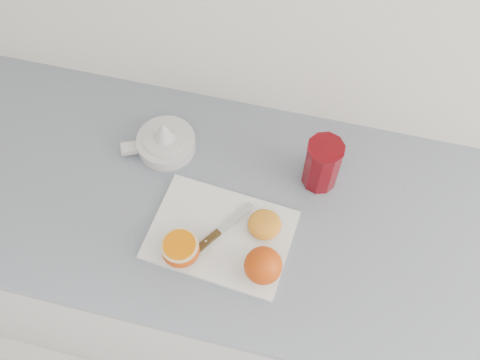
# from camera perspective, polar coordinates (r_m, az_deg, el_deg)

# --- Properties ---
(counter) EXTENTS (2.63, 0.64, 0.89)m
(counter) POSITION_cam_1_polar(r_m,az_deg,el_deg) (1.67, 0.59, -9.87)
(counter) COLOR silver
(counter) RESTS_ON ground
(cutting_board) EXTENTS (0.33, 0.25, 0.01)m
(cutting_board) POSITION_cam_1_polar(r_m,az_deg,el_deg) (1.23, -2.08, -5.86)
(cutting_board) COLOR white
(cutting_board) RESTS_ON counter
(whole_orange) EXTENTS (0.08, 0.08, 0.08)m
(whole_orange) POSITION_cam_1_polar(r_m,az_deg,el_deg) (1.15, 2.49, -9.11)
(whole_orange) COLOR red
(whole_orange) RESTS_ON cutting_board
(half_orange) EXTENTS (0.08, 0.08, 0.05)m
(half_orange) POSITION_cam_1_polar(r_m,az_deg,el_deg) (1.18, -6.36, -7.33)
(half_orange) COLOR red
(half_orange) RESTS_ON cutting_board
(squeezed_shell) EXTENTS (0.08, 0.08, 0.03)m
(squeezed_shell) POSITION_cam_1_polar(r_m,az_deg,el_deg) (1.21, 2.63, -4.74)
(squeezed_shell) COLOR orange
(squeezed_shell) RESTS_ON cutting_board
(paring_knife) EXTENTS (0.11, 0.16, 0.01)m
(paring_knife) POSITION_cam_1_polar(r_m,az_deg,el_deg) (1.21, -3.06, -6.17)
(paring_knife) COLOR #412D13
(paring_knife) RESTS_ON cutting_board
(citrus_juicer) EXTENTS (0.18, 0.15, 0.10)m
(citrus_juicer) POSITION_cam_1_polar(r_m,az_deg,el_deg) (1.34, -7.99, 4.11)
(citrus_juicer) COLOR white
(citrus_juicer) RESTS_ON counter
(red_tumbler) EXTENTS (0.09, 0.09, 0.14)m
(red_tumbler) POSITION_cam_1_polar(r_m,az_deg,el_deg) (1.26, 8.73, 1.56)
(red_tumbler) COLOR #67040B
(red_tumbler) RESTS_ON counter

